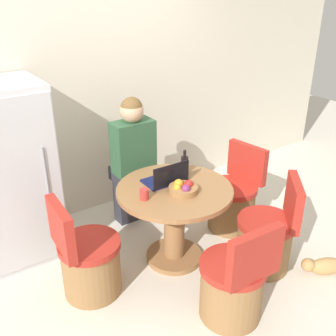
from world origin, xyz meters
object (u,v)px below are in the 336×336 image
(refrigerator, at_px, (11,174))
(chair_right_side, at_px, (233,202))
(dining_table, at_px, (174,212))
(chair_near_camera, at_px, (233,286))
(person_seated, at_px, (132,157))
(chair_left_side, at_px, (89,263))
(laptop, at_px, (166,179))
(cat, at_px, (323,266))
(bottle, at_px, (185,164))
(fruit_bowl, at_px, (183,188))
(chair_near_right_corner, at_px, (267,239))

(refrigerator, relative_size, chair_right_side, 1.86)
(dining_table, relative_size, chair_right_side, 1.16)
(chair_near_camera, xyz_separation_m, person_seated, (0.02, 1.53, 0.48))
(refrigerator, relative_size, chair_left_side, 1.86)
(dining_table, bearing_deg, person_seated, 90.85)
(dining_table, bearing_deg, laptop, 91.75)
(chair_left_side, bearing_deg, refrigerator, 21.02)
(laptop, distance_m, cat, 1.56)
(bottle, bearing_deg, person_seated, 114.97)
(chair_left_side, relative_size, person_seated, 0.63)
(fruit_bowl, bearing_deg, chair_left_side, 170.55)
(dining_table, xyz_separation_m, chair_near_right_corner, (0.61, -0.54, -0.21))
(chair_left_side, distance_m, cat, 2.01)
(chair_near_right_corner, height_order, laptop, laptop)
(chair_near_right_corner, distance_m, fruit_bowl, 0.88)
(chair_near_camera, xyz_separation_m, chair_left_side, (-0.78, 0.85, 0.00))
(bottle, height_order, cat, bottle)
(fruit_bowl, xyz_separation_m, cat, (0.93, -0.81, -0.69))
(refrigerator, height_order, laptop, refrigerator)
(refrigerator, relative_size, dining_table, 1.61)
(refrigerator, height_order, fruit_bowl, refrigerator)
(laptop, height_order, cat, laptop)
(chair_left_side, bearing_deg, fruit_bowl, -96.90)
(laptop, bearing_deg, chair_near_right_corner, 132.69)
(chair_near_camera, bearing_deg, fruit_bowl, -91.54)
(dining_table, xyz_separation_m, bottle, (0.24, 0.18, 0.33))
(person_seated, distance_m, laptop, 0.60)
(cat, bearing_deg, fruit_bowl, -12.51)
(chair_near_camera, distance_m, chair_near_right_corner, 0.70)
(chair_near_camera, height_order, laptop, laptop)
(chair_near_camera, bearing_deg, chair_right_side, -130.09)
(bottle, bearing_deg, dining_table, -142.27)
(bottle, distance_m, cat, 1.50)
(chair_near_right_corner, relative_size, laptop, 2.42)
(chair_near_camera, xyz_separation_m, bottle, (0.27, 1.00, 0.54))
(cat, bearing_deg, dining_table, -15.42)
(bottle, bearing_deg, chair_right_side, -8.09)
(laptop, bearing_deg, chair_near_camera, 88.12)
(chair_near_right_corner, bearing_deg, dining_table, -90.00)
(dining_table, bearing_deg, chair_left_side, 177.45)
(person_seated, xyz_separation_m, bottle, (0.25, -0.54, 0.06))
(chair_left_side, relative_size, laptop, 2.42)
(refrigerator, relative_size, fruit_bowl, 6.57)
(dining_table, xyz_separation_m, laptop, (-0.00, 0.12, 0.28))
(dining_table, height_order, chair_right_side, chair_right_side)
(dining_table, bearing_deg, chair_right_side, 7.38)
(chair_near_right_corner, distance_m, person_seated, 1.48)
(chair_left_side, xyz_separation_m, cat, (1.76, -0.95, -0.20))
(dining_table, distance_m, laptop, 0.31)
(fruit_bowl, height_order, cat, fruit_bowl)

